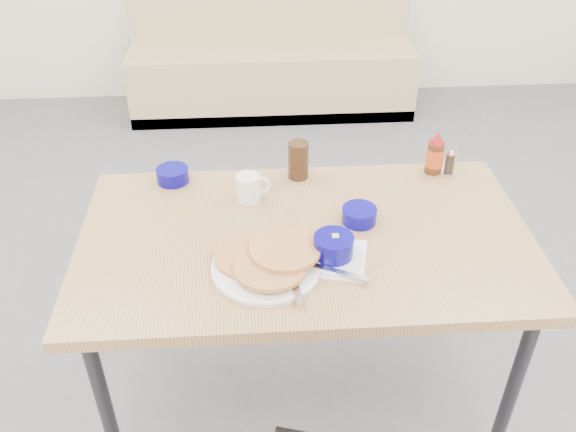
{
  "coord_description": "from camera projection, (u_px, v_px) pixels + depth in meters",
  "views": [
    {
      "loc": [
        -0.15,
        -1.23,
        1.91
      ],
      "look_at": [
        -0.05,
        0.27,
        0.82
      ],
      "focal_mm": 38.0,
      "sensor_mm": 36.0,
      "label": 1
    }
  ],
  "objects": [
    {
      "name": "creamer_bowl",
      "position": [
        173.0,
        175.0,
        2.12
      ],
      "size": [
        0.11,
        0.11,
        0.05
      ],
      "rotation": [
        0.0,
        0.0,
        -0.1
      ],
      "color": "#0A0578",
      "rests_on": "dining_table"
    },
    {
      "name": "booth_bench",
      "position": [
        272.0,
        58.0,
        4.17
      ],
      "size": [
        1.9,
        0.56,
        1.22
      ],
      "color": "tan",
      "rests_on": "ground"
    },
    {
      "name": "amber_tumbler",
      "position": [
        298.0,
        160.0,
        2.12
      ],
      "size": [
        0.08,
        0.08,
        0.13
      ],
      "primitive_type": "cylinder",
      "rotation": [
        0.0,
        0.0,
        -0.09
      ],
      "color": "#321E10",
      "rests_on": "dining_table"
    },
    {
      "name": "grits_setting",
      "position": [
        333.0,
        250.0,
        1.77
      ],
      "size": [
        0.23,
        0.24,
        0.08
      ],
      "rotation": [
        0.0,
        0.0,
        -0.24
      ],
      "color": "white",
      "rests_on": "dining_table"
    },
    {
      "name": "butter_bowl",
      "position": [
        359.0,
        215.0,
        1.93
      ],
      "size": [
        0.11,
        0.11,
        0.05
      ],
      "rotation": [
        0.0,
        0.0,
        -0.25
      ],
      "color": "#0A0578",
      "rests_on": "dining_table"
    },
    {
      "name": "syrup_bottle",
      "position": [
        435.0,
        155.0,
        2.14
      ],
      "size": [
        0.06,
        0.06,
        0.16
      ],
      "rotation": [
        0.0,
        0.0,
        0.23
      ],
      "color": "#47230F",
      "rests_on": "dining_table"
    },
    {
      "name": "dining_table",
      "position": [
        306.0,
        251.0,
        1.92
      ],
      "size": [
        1.4,
        0.8,
        0.76
      ],
      "color": "tan",
      "rests_on": "ground"
    },
    {
      "name": "condiment_caddy",
      "position": [
        444.0,
        163.0,
        2.16
      ],
      "size": [
        0.09,
        0.07,
        0.1
      ],
      "rotation": [
        0.0,
        0.0,
        -0.2
      ],
      "color": "silver",
      "rests_on": "dining_table"
    },
    {
      "name": "pancake_plate",
      "position": [
        267.0,
        262.0,
        1.74
      ],
      "size": [
        0.32,
        0.33,
        0.06
      ],
      "rotation": [
        0.0,
        0.0,
        -0.19
      ],
      "color": "white",
      "rests_on": "dining_table"
    },
    {
      "name": "coffee_mug",
      "position": [
        250.0,
        187.0,
        2.01
      ],
      "size": [
        0.12,
        0.08,
        0.09
      ],
      "rotation": [
        0.0,
        0.0,
        0.18
      ],
      "color": "white",
      "rests_on": "dining_table"
    }
  ]
}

